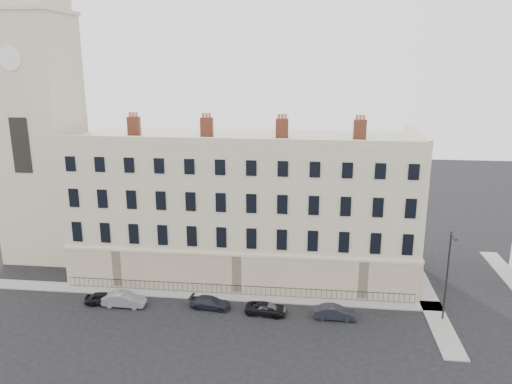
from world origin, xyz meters
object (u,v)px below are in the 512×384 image
(car_b, at_px, (124,299))
(car_c, at_px, (210,303))
(car_a, at_px, (103,298))
(car_f, at_px, (335,312))
(streetlamp, at_px, (448,272))
(car_e, at_px, (270,309))
(car_d, at_px, (266,309))

(car_b, bearing_deg, car_c, -86.48)
(car_a, height_order, car_f, car_f)
(streetlamp, bearing_deg, car_e, 179.07)
(car_e, relative_size, car_f, 0.83)
(car_e, distance_m, car_f, 5.96)
(car_b, xyz_separation_m, car_e, (14.03, -0.08, -0.14))
(car_e, bearing_deg, streetlamp, -91.87)
(car_a, bearing_deg, car_b, -101.23)
(car_d, relative_size, streetlamp, 0.46)
(car_b, relative_size, car_e, 1.30)
(car_d, bearing_deg, car_a, 95.00)
(car_f, bearing_deg, car_a, 89.94)
(car_a, relative_size, streetlamp, 0.41)
(car_d, xyz_separation_m, car_e, (0.35, -0.06, 0.00))
(car_d, bearing_deg, streetlamp, -82.10)
(car_a, xyz_separation_m, car_e, (16.20, -0.24, -0.05))
(car_b, distance_m, car_c, 8.31)
(car_c, xyz_separation_m, car_d, (5.39, -0.53, -0.03))
(car_b, relative_size, car_c, 1.05)
(car_b, distance_m, car_e, 14.03)
(car_d, bearing_deg, car_e, -94.15)
(car_c, bearing_deg, car_b, 99.11)
(car_a, relative_size, car_b, 0.84)
(car_a, bearing_deg, streetlamp, -96.07)
(car_a, distance_m, car_f, 22.16)
(car_b, xyz_separation_m, car_d, (13.69, -0.02, -0.14))
(car_c, distance_m, car_f, 11.72)
(car_c, distance_m, car_e, 5.77)
(car_b, height_order, streetlamp, streetlamp)
(car_c, distance_m, car_d, 5.42)
(car_e, xyz_separation_m, streetlamp, (15.72, 0.69, 4.19))
(car_b, bearing_deg, car_f, -90.51)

